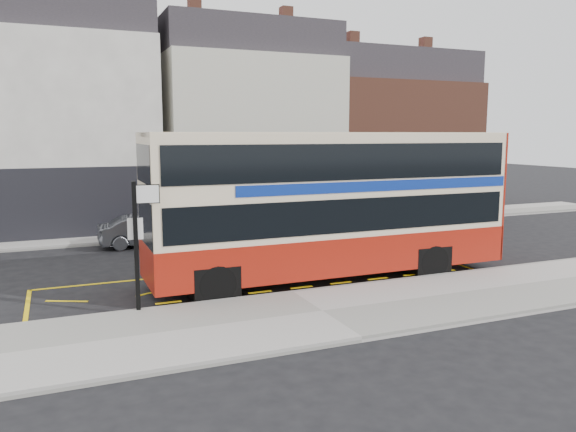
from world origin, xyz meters
name	(u,v)px	position (x,y,z in m)	size (l,w,h in m)	color
ground	(288,293)	(0.00, 0.00, 0.00)	(120.00, 120.00, 0.00)	black
pavement	(322,313)	(0.00, -2.30, 0.07)	(40.00, 4.00, 0.15)	#A8A49F
kerb	(293,294)	(0.00, -0.38, 0.07)	(40.00, 0.15, 0.15)	gray
far_pavement	(198,231)	(0.00, 11.00, 0.07)	(50.00, 3.00, 0.15)	#A8A49F
road_markings	(268,280)	(0.00, 1.60, 0.01)	(14.00, 3.40, 0.01)	yellow
terrace_left	(65,119)	(-5.50, 14.99, 5.32)	(8.00, 8.01, 11.80)	silver
terrace_green_shop	(241,126)	(3.50, 14.99, 5.07)	(9.00, 8.01, 11.30)	#BBB9AA
terrace_right	(382,135)	(12.50, 14.99, 4.57)	(9.00, 8.01, 10.30)	brown
double_decker_bus	(333,203)	(2.00, 1.06, 2.45)	(11.68, 2.72, 4.66)	beige
bus_stop_post	(138,234)	(-4.25, -0.40, 2.11)	(0.81, 0.17, 3.30)	black
car_grey	(148,231)	(-2.65, 8.63, 0.65)	(1.39, 3.98, 1.31)	#3E4146
car_white	(407,213)	(10.25, 8.86, 0.64)	(1.79, 4.40, 1.28)	white
street_tree_right	(279,151)	(4.31, 11.50, 3.76)	(2.55, 2.55, 5.51)	#312316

